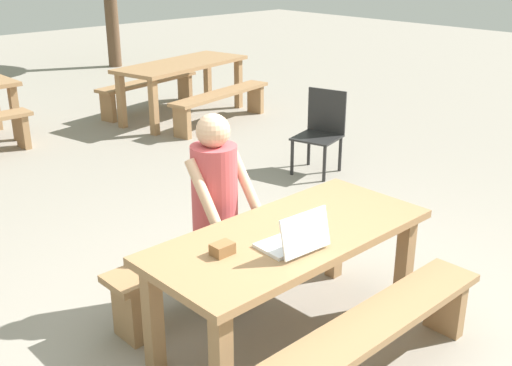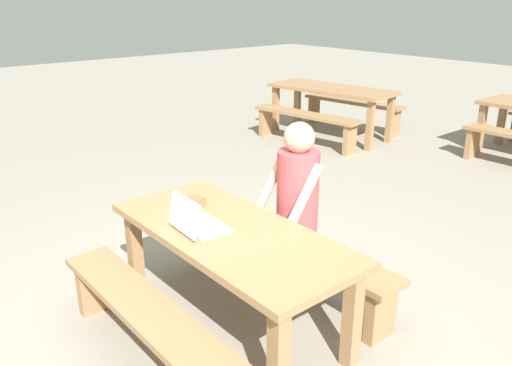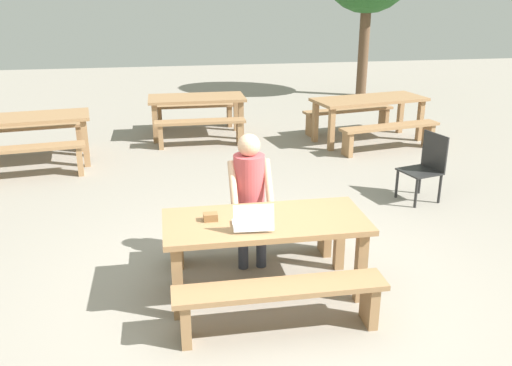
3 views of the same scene
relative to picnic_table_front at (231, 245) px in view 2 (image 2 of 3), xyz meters
The scene contains 10 objects.
ground_plane 0.61m from the picnic_table_front, ahead, with size 30.00×30.00×0.00m, color gray.
picnic_table_front is the anchor object (origin of this frame).
bench_near 0.71m from the picnic_table_front, 90.00° to the right, with size 1.70×0.30×0.43m.
bench_far 0.71m from the picnic_table_front, 90.00° to the left, with size 1.70×0.30×0.43m.
laptop 0.28m from the picnic_table_front, 129.46° to the right, with size 0.35×0.30×0.24m.
small_pouch 0.50m from the picnic_table_front, behind, with size 0.12×0.09×0.07m.
person_seated 0.63m from the picnic_table_front, 93.89° to the left, with size 0.41×0.41×1.32m.
picnic_table_mid 5.16m from the picnic_table_front, 124.83° to the left, with size 2.06×1.04×0.78m.
bench_mid_south 4.60m from the picnic_table_front, 128.55° to the left, with size 1.80×0.53×0.48m.
bench_mid_north 5.75m from the picnic_table_front, 121.85° to the left, with size 1.80×0.53×0.48m.
Camera 2 is at (2.39, -1.80, 2.15)m, focal length 35.94 mm.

